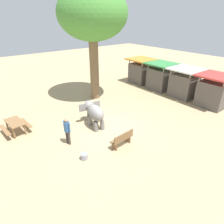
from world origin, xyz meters
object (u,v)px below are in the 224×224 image
(market_stall_red, at_px, (213,93))
(feed_bucket, at_px, (84,156))
(market_stall_orange, at_px, (141,72))
(market_stall_white, at_px, (184,84))
(person_handler, at_px, (67,129))
(elephant, at_px, (94,112))
(picnic_table_near, at_px, (15,124))
(market_stall_green, at_px, (160,77))
(wooden_bench, at_px, (122,139))
(shade_tree_main, at_px, (92,15))

(market_stall_red, height_order, feed_bucket, market_stall_red)
(market_stall_orange, xyz_separation_m, market_stall_white, (5.20, 0.00, 0.00))
(person_handler, bearing_deg, elephant, 5.00)
(picnic_table_near, distance_m, market_stall_green, 13.24)
(elephant, bearing_deg, market_stall_orange, -54.56)
(wooden_bench, xyz_separation_m, market_stall_green, (-4.84, 9.03, 0.67))
(person_handler, xyz_separation_m, market_stall_red, (2.40, 11.25, 0.19))
(wooden_bench, relative_size, picnic_table_near, 0.88)
(person_handler, relative_size, market_stall_green, 0.64)
(market_stall_orange, relative_size, feed_bucket, 7.00)
(picnic_table_near, bearing_deg, elephant, -122.95)
(picnic_table_near, relative_size, market_stall_orange, 0.64)
(picnic_table_near, relative_size, market_stall_red, 0.64)
(wooden_bench, bearing_deg, market_stall_red, -6.25)
(person_handler, relative_size, market_stall_white, 0.64)
(shade_tree_main, xyz_separation_m, wooden_bench, (6.86, -2.84, -6.06))
(wooden_bench, xyz_separation_m, market_stall_white, (-2.24, 9.03, 0.67))
(market_stall_orange, distance_m, market_stall_white, 5.20)
(market_stall_red, bearing_deg, picnic_table_near, -112.35)
(elephant, height_order, shade_tree_main, shade_tree_main)
(market_stall_orange, height_order, feed_bucket, market_stall_orange)
(person_handler, distance_m, market_stall_orange, 12.48)
(market_stall_red, bearing_deg, feed_bucket, -93.63)
(person_handler, height_order, shade_tree_main, shade_tree_main)
(wooden_bench, height_order, market_stall_red, market_stall_red)
(market_stall_red, bearing_deg, elephant, -109.44)
(shade_tree_main, relative_size, market_stall_white, 3.41)
(wooden_bench, height_order, market_stall_orange, market_stall_orange)
(elephant, distance_m, wooden_bench, 2.86)
(market_stall_orange, height_order, market_stall_white, same)
(picnic_table_near, bearing_deg, shade_tree_main, -80.61)
(picnic_table_near, xyz_separation_m, market_stall_white, (2.83, 13.22, 0.55))
(market_stall_green, bearing_deg, feed_bucket, -68.24)
(elephant, relative_size, market_stall_green, 0.87)
(shade_tree_main, height_order, market_stall_white, shade_tree_main)
(feed_bucket, bearing_deg, market_stall_red, 86.37)
(picnic_table_near, height_order, market_stall_green, market_stall_green)
(shade_tree_main, bearing_deg, market_stall_white, 53.26)
(shade_tree_main, relative_size, wooden_bench, 6.03)
(wooden_bench, distance_m, picnic_table_near, 6.59)
(elephant, bearing_deg, market_stall_green, -69.10)
(shade_tree_main, xyz_separation_m, market_stall_green, (2.02, 6.19, -5.39))
(shade_tree_main, height_order, market_stall_green, shade_tree_main)
(wooden_bench, height_order, market_stall_white, market_stall_white)
(wooden_bench, bearing_deg, picnic_table_near, 125.55)
(person_handler, bearing_deg, market_stall_orange, 11.90)
(market_stall_white, bearing_deg, market_stall_green, 180.00)
(market_stall_orange, bearing_deg, shade_tree_main, -84.65)
(person_handler, height_order, wooden_bench, person_handler)
(market_stall_white, relative_size, market_stall_red, 1.00)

